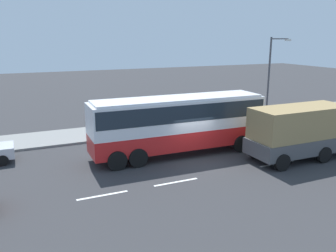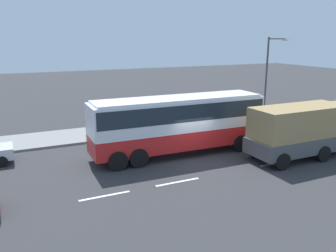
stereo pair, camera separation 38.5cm
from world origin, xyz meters
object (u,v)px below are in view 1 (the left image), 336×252
object	(u,v)px
pedestrian_at_crossing	(168,116)
pedestrian_near_curb	(251,107)
cargo_truck	(310,130)
street_lamp	(271,72)
coach_bus	(179,120)

from	to	relation	value
pedestrian_at_crossing	pedestrian_near_curb	bearing A→B (deg)	-140.65
cargo_truck	pedestrian_near_curb	bearing A→B (deg)	72.46
pedestrian_near_curb	pedestrian_at_crossing	xyz separation A→B (m)	(-8.18, -0.37, -0.01)
cargo_truck	pedestrian_at_crossing	size ratio (longest dim) A/B	5.17
street_lamp	coach_bus	bearing A→B (deg)	-156.01
cargo_truck	coach_bus	bearing A→B (deg)	152.32
coach_bus	street_lamp	xyz separation A→B (m)	(11.06, 4.92, 1.97)
cargo_truck	pedestrian_at_crossing	distance (m)	10.68
cargo_truck	pedestrian_near_curb	distance (m)	10.18
coach_bus	pedestrian_near_curb	xyz separation A→B (m)	(10.06, 6.06, -1.13)
cargo_truck	street_lamp	bearing A→B (deg)	64.58
pedestrian_near_curb	cargo_truck	bearing A→B (deg)	31.92
cargo_truck	pedestrian_at_crossing	xyz separation A→B (m)	(-5.16, 9.33, -0.61)
coach_bus	street_lamp	distance (m)	12.27
pedestrian_near_curb	pedestrian_at_crossing	distance (m)	8.19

